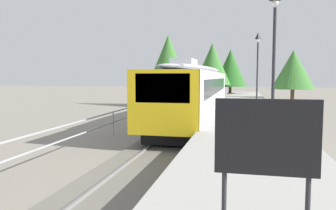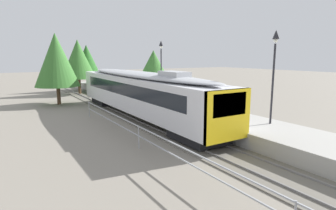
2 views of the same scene
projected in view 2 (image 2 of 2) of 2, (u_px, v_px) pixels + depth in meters
ground_plane at (136, 143)px, 15.68m from camera, size 160.00×160.00×0.00m
track_rails at (180, 134)px, 17.23m from camera, size 3.20×60.00×0.14m
commuter_train at (140, 91)px, 21.44m from camera, size 2.82×19.60×3.74m
station_platform at (220, 121)px, 18.85m from camera, size 3.90×60.00×0.90m
platform_lamp_mid_platform at (274, 59)px, 15.70m from camera, size 0.34×0.34×5.35m
platform_lamp_far_end at (161, 58)px, 26.28m from camera, size 0.34×0.34×5.35m
tree_behind_carpark at (56, 60)px, 27.37m from camera, size 4.32×4.32×7.06m
tree_behind_station_far at (87, 62)px, 38.64m from camera, size 4.03×4.03×6.35m
tree_distant_left at (78, 59)px, 34.89m from camera, size 4.25×4.25×6.87m
tree_distant_centre at (153, 65)px, 35.33m from camera, size 4.06×4.06×5.54m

